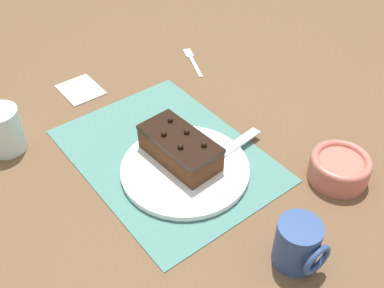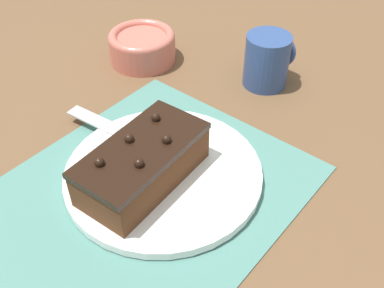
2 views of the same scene
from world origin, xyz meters
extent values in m
plane|color=brown|center=(0.00, 0.00, 0.00)|extent=(3.00, 3.00, 0.00)
cube|color=slate|center=(0.00, 0.00, 0.00)|extent=(0.46, 0.34, 0.00)
cylinder|color=white|center=(0.06, 0.00, 0.01)|extent=(0.26, 0.26, 0.01)
cube|color=#512D19|center=(0.04, 0.01, 0.04)|extent=(0.18, 0.10, 0.05)
cube|color=black|center=(0.04, 0.01, 0.07)|extent=(0.18, 0.10, 0.01)
sphere|color=black|center=(-0.02, 0.02, 0.08)|extent=(0.01, 0.01, 0.01)
sphere|color=black|center=(0.01, -0.01, 0.08)|extent=(0.01, 0.01, 0.01)
sphere|color=black|center=(0.04, 0.03, 0.08)|extent=(0.01, 0.01, 0.01)
sphere|color=black|center=(0.06, -0.01, 0.08)|extent=(0.01, 0.01, 0.01)
sphere|color=black|center=(0.09, 0.03, 0.08)|extent=(0.01, 0.01, 0.01)
cube|color=#472D19|center=(0.09, 0.01, 0.02)|extent=(0.03, 0.07, 0.01)
cube|color=#B7BABF|center=(0.08, 0.12, 0.02)|extent=(0.04, 0.15, 0.00)
cylinder|color=silver|center=(-0.23, -0.26, 0.05)|extent=(0.08, 0.08, 0.10)
cylinder|color=#C66656|center=(0.27, 0.23, 0.02)|extent=(0.12, 0.12, 0.05)
torus|color=#C66656|center=(0.27, 0.23, 0.05)|extent=(0.12, 0.12, 0.02)
cylinder|color=navy|center=(0.34, 0.02, 0.04)|extent=(0.07, 0.07, 0.09)
torus|color=navy|center=(0.38, 0.02, 0.05)|extent=(0.01, 0.06, 0.06)
cube|color=white|center=(-0.33, -0.03, 0.00)|extent=(0.11, 0.09, 0.01)
cube|color=#B7BABF|center=(-0.24, 0.27, 0.00)|extent=(0.10, 0.05, 0.01)
cube|color=#B7BABF|center=(-0.31, 0.29, 0.00)|extent=(0.05, 0.04, 0.01)
camera|label=1|loc=(0.58, -0.39, 0.65)|focal=42.00mm
camera|label=2|loc=(-0.23, -0.29, 0.44)|focal=42.00mm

